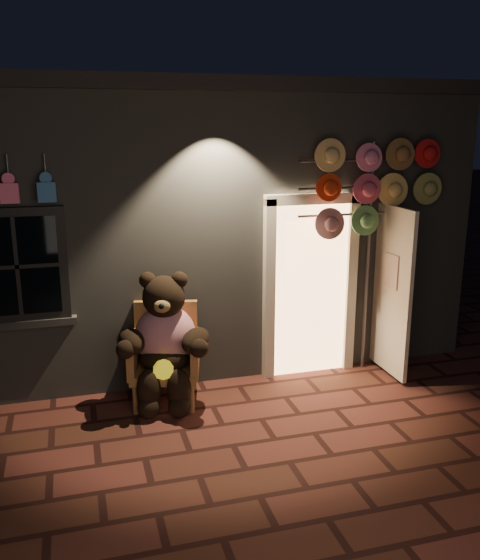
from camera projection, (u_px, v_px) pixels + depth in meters
name	position (u px, v px, depth m)	size (l,w,h in m)	color
ground	(233.00, 445.00, 5.63)	(60.00, 60.00, 0.00)	#5C2923
shop_building	(163.00, 208.00, 8.90)	(7.30, 5.95, 3.51)	slate
wicker_armchair	(165.00, 353.00, 6.47)	(0.86, 0.81, 1.06)	#A17B3E
teddy_bear	(165.00, 341.00, 6.29)	(1.03, 0.91, 1.46)	#B21336
hat_rack	(374.00, 185.00, 6.77)	(1.77, 0.22, 2.79)	#59595E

